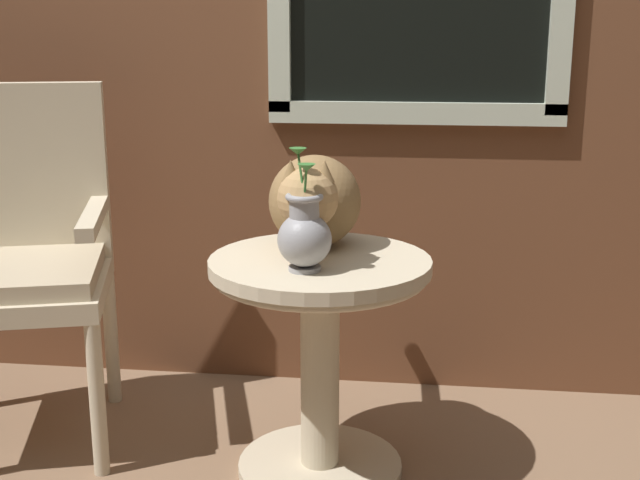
% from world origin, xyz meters
% --- Properties ---
extents(ground_plane, '(6.00, 6.00, 0.00)m').
position_xyz_m(ground_plane, '(0.00, 0.00, 0.00)').
color(ground_plane, '#7F6047').
extents(wicker_side_table, '(0.59, 0.59, 0.62)m').
position_xyz_m(wicker_side_table, '(0.08, 0.05, 0.43)').
color(wicker_side_table, beige).
rests_on(wicker_side_table, ground_plane).
extents(wicker_chair, '(0.65, 0.65, 1.05)m').
position_xyz_m(wicker_chair, '(-0.84, 0.20, 0.58)').
color(wicker_chair, beige).
rests_on(wicker_chair, ground_plane).
extents(cat, '(0.26, 0.59, 0.27)m').
position_xyz_m(cat, '(0.05, 0.16, 0.76)').
color(cat, olive).
rests_on(cat, wicker_side_table).
extents(pewter_vase_with_ivy, '(0.14, 0.14, 0.30)m').
position_xyz_m(pewter_vase_with_ivy, '(0.06, -0.06, 0.72)').
color(pewter_vase_with_ivy, '#99999E').
rests_on(pewter_vase_with_ivy, wicker_side_table).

